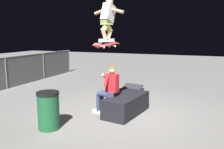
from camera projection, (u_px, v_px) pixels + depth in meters
ground_plane at (124, 115)px, 6.58m from camera, size 40.00×40.00×0.00m
ledge_box_main at (126, 105)px, 6.60m from camera, size 1.68×0.96×0.54m
person_sitting_on_ledge at (109, 87)px, 6.50m from camera, size 0.60×0.78×1.37m
skateboard at (107, 45)px, 6.14m from camera, size 1.04×0.36×0.13m
skater_airborne at (108, 18)px, 6.08m from camera, size 0.63×0.89×1.12m
kicker_ramp at (128, 93)px, 8.65m from camera, size 1.17×0.94×0.44m
trash_bin at (48, 110)px, 5.52m from camera, size 0.53×0.53×0.90m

